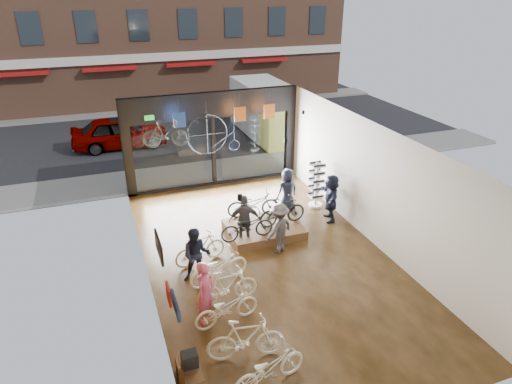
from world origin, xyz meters
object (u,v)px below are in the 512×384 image
floor_bike_0 (269,368)px  hung_bike (166,133)px  floor_bike_1 (246,339)px  floor_bike_3 (227,286)px  floor_bike_2 (227,308)px  customer_4 (287,191)px  street_car (120,132)px  floor_bike_5 (200,248)px  customer_1 (197,255)px  floor_bike_4 (219,267)px  customer_5 (331,198)px  customer_2 (245,221)px  sunglasses_rack (316,185)px  box_truck (270,112)px  display_platform (264,229)px  display_bike_mid (282,211)px  display_bike_left (247,226)px  customer_3 (279,228)px  penny_farthing (216,135)px  customer_0 (205,293)px  display_bike_right (253,204)px

floor_bike_0 → hung_bike: (-0.41, 8.61, 2.48)m
floor_bike_1 → floor_bike_3: size_ratio=1.08×
floor_bike_2 → customer_4: size_ratio=1.02×
floor_bike_1 → hung_bike: bearing=11.5°
street_car → floor_bike_5: (1.28, -11.51, -0.30)m
customer_1 → hung_bike: hung_bike is taller
floor_bike_4 → customer_5: customer_5 is taller
customer_2 → sunglasses_rack: (3.32, 1.66, 0.02)m
floor_bike_2 → box_truck: bearing=-34.1°
box_truck → customer_5: size_ratio=4.09×
floor_bike_1 → customer_2: 4.83m
floor_bike_2 → display_platform: size_ratio=0.69×
floor_bike_0 → customer_1: (-0.52, 4.08, 0.36)m
display_bike_mid → customer_4: size_ratio=1.01×
street_car → floor_bike_2: 14.35m
hung_bike → street_car: bearing=14.7°
street_car → hung_bike: 8.16m
customer_1 → floor_bike_3: bearing=-53.2°
floor_bike_5 → customer_4: 4.36m
hung_bike → display_bike_left: bearing=-146.0°
floor_bike_0 → floor_bike_5: bearing=-9.5°
customer_2 → floor_bike_3: bearing=76.4°
floor_bike_4 → customer_1: bearing=50.7°
floor_bike_2 → display_bike_left: display_bike_left is taller
display_platform → customer_1: size_ratio=1.48×
floor_bike_4 → display_platform: floor_bike_4 is taller
box_truck → customer_4: size_ratio=4.23×
display_bike_mid → customer_3: size_ratio=1.01×
floor_bike_5 → penny_farthing: 4.99m
customer_3 → sunglasses_rack: (2.47, 2.42, 0.06)m
customer_5 → sunglasses_rack: sunglasses_rack is taller
customer_0 → floor_bike_5: bearing=36.2°
box_truck → sunglasses_rack: size_ratio=3.97×
display_platform → display_bike_mid: bearing=-13.7°
floor_bike_4 → customer_5: size_ratio=1.04×
box_truck → floor_bike_4: box_truck is taller
floor_bike_5 → display_platform: 2.59m
floor_bike_1 → customer_1: size_ratio=1.08×
floor_bike_1 → floor_bike_3: 2.00m
customer_3 → display_bike_left: bearing=-62.1°
floor_bike_2 → customer_1: customer_1 is taller
floor_bike_1 → floor_bike_2: (-0.07, 1.25, -0.09)m
floor_bike_0 → display_bike_right: (2.03, 6.62, 0.32)m
floor_bike_2 → display_bike_left: (1.60, 3.14, 0.31)m
penny_farthing → customer_2: bearing=-92.4°
customer_0 → hung_bike: (0.30, 6.24, 2.10)m
street_car → floor_bike_0: bearing=-174.7°
floor_bike_0 → customer_4: 7.93m
display_bike_left → customer_2: (-0.01, 0.18, 0.10)m
customer_0 → sunglasses_rack: sunglasses_rack is taller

